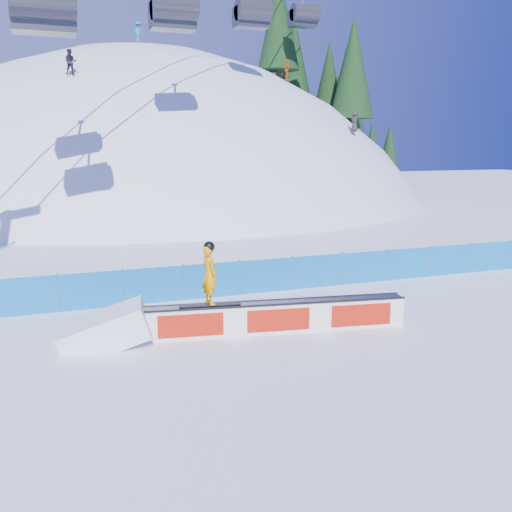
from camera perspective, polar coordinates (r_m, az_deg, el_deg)
name	(u,v)px	position (r m, az deg, el deg)	size (l,w,h in m)	color
ground	(385,322)	(17.40, 12.75, -6.50)	(160.00, 160.00, 0.00)	white
snow_hill	(151,372)	(61.13, -10.47, -11.35)	(64.00, 64.00, 64.00)	silver
treeline	(354,102)	(63.06, 9.78, 14.96)	(17.29, 12.52, 19.80)	#301F13
safety_fence	(317,271)	(21.01, 6.12, -1.54)	(22.05, 0.05, 1.30)	#0B65B8
rail_box	(277,317)	(16.03, 2.07, -6.10)	(7.42, 1.69, 0.89)	white
snow_ramp	(106,343)	(15.80, -14.75, -8.41)	(2.25, 1.50, 0.84)	white
snowboarder	(210,274)	(15.38, -4.67, -1.80)	(1.71, 0.65, 1.76)	black
distant_skiers	(202,66)	(47.06, -5.46, 18.41)	(21.78, 11.73, 9.13)	black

